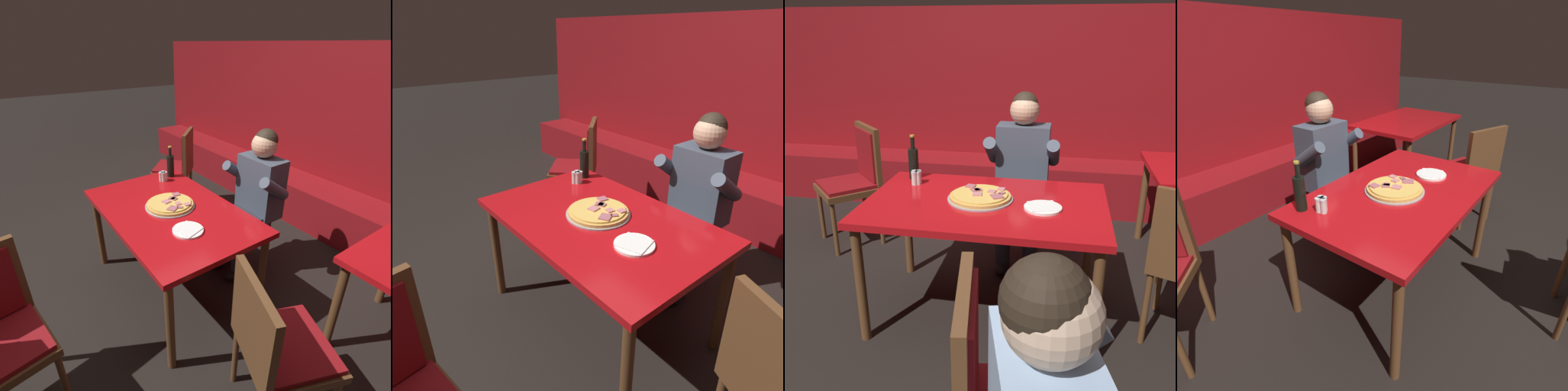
# 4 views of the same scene
# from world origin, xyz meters

# --- Properties ---
(ground_plane) EXTENTS (24.00, 24.00, 0.00)m
(ground_plane) POSITION_xyz_m (0.00, 0.00, 0.00)
(ground_plane) COLOR black
(booth_wall_panel) EXTENTS (6.80, 0.16, 1.90)m
(booth_wall_panel) POSITION_xyz_m (0.00, 2.18, 0.95)
(booth_wall_panel) COLOR maroon
(booth_wall_panel) RESTS_ON ground_plane
(booth_bench) EXTENTS (6.46, 0.48, 0.46)m
(booth_bench) POSITION_xyz_m (0.00, 1.86, 0.23)
(booth_bench) COLOR maroon
(booth_bench) RESTS_ON ground_plane
(main_dining_table) EXTENTS (1.38, 0.89, 0.75)m
(main_dining_table) POSITION_xyz_m (0.00, 0.00, 0.68)
(main_dining_table) COLOR brown
(main_dining_table) RESTS_ON ground_plane
(pizza) EXTENTS (0.38, 0.38, 0.05)m
(pizza) POSITION_xyz_m (-0.03, 0.02, 0.77)
(pizza) COLOR #9E9EA3
(pizza) RESTS_ON main_dining_table
(plate_white_paper) EXTENTS (0.21, 0.21, 0.02)m
(plate_white_paper) POSITION_xyz_m (0.33, -0.05, 0.76)
(plate_white_paper) COLOR white
(plate_white_paper) RESTS_ON main_dining_table
(beer_bottle) EXTENTS (0.07, 0.07, 0.29)m
(beer_bottle) POSITION_xyz_m (-0.54, 0.33, 0.86)
(beer_bottle) COLOR black
(beer_bottle) RESTS_ON main_dining_table
(shaker_oregano) EXTENTS (0.04, 0.04, 0.09)m
(shaker_oregano) POSITION_xyz_m (-0.50, 0.20, 0.79)
(shaker_oregano) COLOR silver
(shaker_oregano) RESTS_ON main_dining_table
(shaker_red_pepper_flakes) EXTENTS (0.04, 0.04, 0.09)m
(shaker_red_pepper_flakes) POSITION_xyz_m (-0.48, 0.23, 0.79)
(shaker_red_pepper_flakes) COLOR silver
(shaker_red_pepper_flakes) RESTS_ON main_dining_table
(shaker_black_pepper) EXTENTS (0.04, 0.04, 0.09)m
(shaker_black_pepper) POSITION_xyz_m (-0.50, 0.23, 0.79)
(shaker_black_pepper) COLOR silver
(shaker_black_pepper) RESTS_ON main_dining_table
(shaker_parmesan) EXTENTS (0.04, 0.04, 0.09)m
(shaker_parmesan) POSITION_xyz_m (-0.48, 0.21, 0.79)
(shaker_parmesan) COLOR silver
(shaker_parmesan) RESTS_ON main_dining_table
(diner_seated_blue_shirt) EXTENTS (0.53, 0.53, 1.27)m
(diner_seated_blue_shirt) POSITION_xyz_m (0.14, 0.73, 0.71)
(diner_seated_blue_shirt) COLOR black
(diner_seated_blue_shirt) RESTS_ON ground_plane
(dining_chair_side_aisle) EXTENTS (0.57, 0.57, 0.95)m
(dining_chair_side_aisle) POSITION_xyz_m (1.15, -0.08, 0.56)
(dining_chair_side_aisle) COLOR brown
(dining_chair_side_aisle) RESTS_ON ground_plane
(background_dining_table) EXTENTS (1.28, 0.84, 0.75)m
(background_dining_table) POSITION_xyz_m (1.69, 0.93, 0.67)
(background_dining_table) COLOR brown
(background_dining_table) RESTS_ON ground_plane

